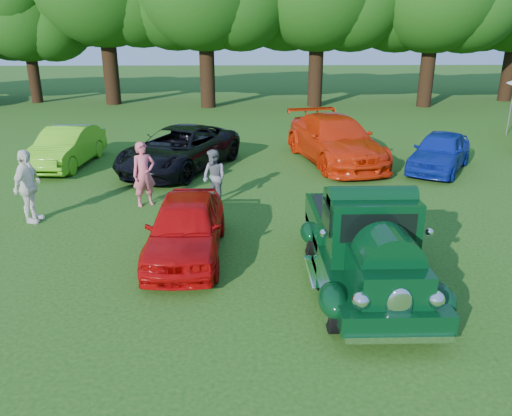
{
  "coord_description": "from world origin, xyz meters",
  "views": [
    {
      "loc": [
        -1.23,
        -8.61,
        4.65
      ],
      "look_at": [
        -0.97,
        1.2,
        1.1
      ],
      "focal_mm": 35.0,
      "sensor_mm": 36.0,
      "label": 1
    }
  ],
  "objects_px": {
    "spectator_grey": "(214,177)",
    "hero_pickup": "(365,245)",
    "red_convertible": "(186,227)",
    "back_car_orange": "(335,140)",
    "back_car_lime": "(66,147)",
    "back_car_blue": "(440,151)",
    "spectator_pink": "(144,174)",
    "spectator_white": "(28,187)",
    "back_car_black": "(179,149)"
  },
  "relations": [
    {
      "from": "spectator_grey",
      "to": "hero_pickup",
      "type": "bearing_deg",
      "value": -12.4
    },
    {
      "from": "red_convertible",
      "to": "back_car_orange",
      "type": "distance_m",
      "value": 9.1
    },
    {
      "from": "back_car_lime",
      "to": "back_car_blue",
      "type": "distance_m",
      "value": 13.04
    },
    {
      "from": "back_car_lime",
      "to": "back_car_blue",
      "type": "bearing_deg",
      "value": 1.17
    },
    {
      "from": "red_convertible",
      "to": "spectator_pink",
      "type": "relative_size",
      "value": 2.16
    },
    {
      "from": "back_car_blue",
      "to": "spectator_white",
      "type": "xyz_separation_m",
      "value": [
        -12.12,
        -4.57,
        0.27
      ]
    },
    {
      "from": "hero_pickup",
      "to": "spectator_grey",
      "type": "height_order",
      "value": "hero_pickup"
    },
    {
      "from": "back_car_black",
      "to": "back_car_orange",
      "type": "xyz_separation_m",
      "value": [
        5.53,
        0.91,
        0.09
      ]
    },
    {
      "from": "back_car_orange",
      "to": "back_car_blue",
      "type": "distance_m",
      "value": 3.62
    },
    {
      "from": "hero_pickup",
      "to": "spectator_white",
      "type": "relative_size",
      "value": 2.54
    },
    {
      "from": "spectator_grey",
      "to": "spectator_white",
      "type": "relative_size",
      "value": 0.82
    },
    {
      "from": "spectator_white",
      "to": "hero_pickup",
      "type": "bearing_deg",
      "value": -106.1
    },
    {
      "from": "back_car_lime",
      "to": "back_car_black",
      "type": "xyz_separation_m",
      "value": [
        4.07,
        -0.62,
        0.05
      ]
    },
    {
      "from": "spectator_grey",
      "to": "back_car_black",
      "type": "bearing_deg",
      "value": 155.82
    },
    {
      "from": "back_car_blue",
      "to": "spectator_white",
      "type": "relative_size",
      "value": 2.09
    },
    {
      "from": "red_convertible",
      "to": "back_car_orange",
      "type": "xyz_separation_m",
      "value": [
        4.58,
        7.86,
        0.17
      ]
    },
    {
      "from": "hero_pickup",
      "to": "back_car_lime",
      "type": "height_order",
      "value": "hero_pickup"
    },
    {
      "from": "hero_pickup",
      "to": "spectator_white",
      "type": "xyz_separation_m",
      "value": [
        -7.65,
        3.46,
        0.13
      ]
    },
    {
      "from": "hero_pickup",
      "to": "red_convertible",
      "type": "distance_m",
      "value": 3.78
    },
    {
      "from": "spectator_pink",
      "to": "hero_pickup",
      "type": "bearing_deg",
      "value": -73.4
    },
    {
      "from": "back_car_orange",
      "to": "red_convertible",
      "type": "bearing_deg",
      "value": -132.27
    },
    {
      "from": "back_car_black",
      "to": "spectator_grey",
      "type": "bearing_deg",
      "value": -44.17
    },
    {
      "from": "hero_pickup",
      "to": "back_car_orange",
      "type": "xyz_separation_m",
      "value": [
        1.06,
        9.23,
        0.02
      ]
    },
    {
      "from": "back_car_orange",
      "to": "spectator_white",
      "type": "xyz_separation_m",
      "value": [
        -8.71,
        -5.77,
        0.11
      ]
    },
    {
      "from": "back_car_lime",
      "to": "spectator_grey",
      "type": "relative_size",
      "value": 2.71
    },
    {
      "from": "red_convertible",
      "to": "back_car_black",
      "type": "xyz_separation_m",
      "value": [
        -0.95,
        6.95,
        0.08
      ]
    },
    {
      "from": "red_convertible",
      "to": "spectator_white",
      "type": "relative_size",
      "value": 2.06
    },
    {
      "from": "back_car_lime",
      "to": "back_car_blue",
      "type": "height_order",
      "value": "back_car_lime"
    },
    {
      "from": "hero_pickup",
      "to": "back_car_blue",
      "type": "bearing_deg",
      "value": 60.9
    },
    {
      "from": "hero_pickup",
      "to": "red_convertible",
      "type": "height_order",
      "value": "hero_pickup"
    },
    {
      "from": "red_convertible",
      "to": "spectator_white",
      "type": "bearing_deg",
      "value": 153.79
    },
    {
      "from": "back_car_orange",
      "to": "spectator_pink",
      "type": "distance_m",
      "value": 7.59
    },
    {
      "from": "back_car_blue",
      "to": "spectator_white",
      "type": "distance_m",
      "value": 12.96
    },
    {
      "from": "red_convertible",
      "to": "back_car_orange",
      "type": "relative_size",
      "value": 0.67
    },
    {
      "from": "back_car_blue",
      "to": "spectator_grey",
      "type": "distance_m",
      "value": 8.24
    },
    {
      "from": "hero_pickup",
      "to": "back_car_blue",
      "type": "height_order",
      "value": "hero_pickup"
    },
    {
      "from": "back_car_blue",
      "to": "spectator_pink",
      "type": "height_order",
      "value": "spectator_pink"
    },
    {
      "from": "back_car_orange",
      "to": "spectator_grey",
      "type": "relative_size",
      "value": 3.73
    },
    {
      "from": "red_convertible",
      "to": "back_car_lime",
      "type": "xyz_separation_m",
      "value": [
        -5.02,
        7.58,
        0.03
      ]
    },
    {
      "from": "hero_pickup",
      "to": "spectator_pink",
      "type": "bearing_deg",
      "value": 137.0
    },
    {
      "from": "hero_pickup",
      "to": "back_car_blue",
      "type": "distance_m",
      "value": 9.2
    },
    {
      "from": "back_car_black",
      "to": "spectator_white",
      "type": "relative_size",
      "value": 2.83
    },
    {
      "from": "spectator_grey",
      "to": "spectator_pink",
      "type": "bearing_deg",
      "value": -132.26
    },
    {
      "from": "back_car_orange",
      "to": "spectator_grey",
      "type": "height_order",
      "value": "back_car_orange"
    },
    {
      "from": "back_car_black",
      "to": "red_convertible",
      "type": "bearing_deg",
      "value": -57.55
    },
    {
      "from": "spectator_pink",
      "to": "spectator_white",
      "type": "height_order",
      "value": "spectator_white"
    },
    {
      "from": "back_car_black",
      "to": "spectator_grey",
      "type": "distance_m",
      "value": 3.82
    },
    {
      "from": "red_convertible",
      "to": "back_car_black",
      "type": "distance_m",
      "value": 7.02
    },
    {
      "from": "red_convertible",
      "to": "spectator_grey",
      "type": "distance_m",
      "value": 3.42
    },
    {
      "from": "spectator_white",
      "to": "back_car_orange",
      "type": "bearing_deg",
      "value": -48.23
    }
  ]
}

